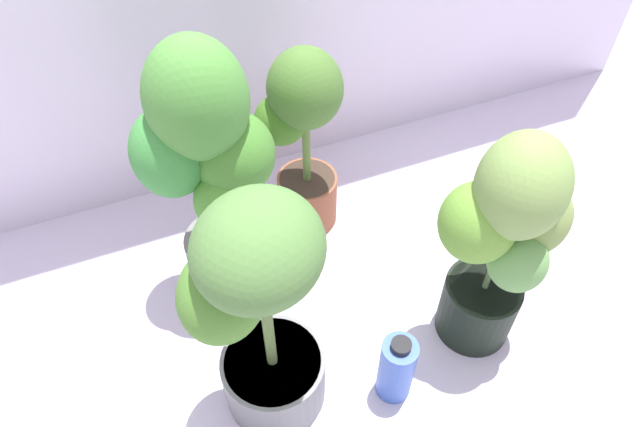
% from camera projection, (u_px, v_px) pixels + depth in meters
% --- Properties ---
extents(ground_plane, '(8.00, 8.00, 0.00)m').
position_uv_depth(ground_plane, '(362.00, 342.00, 1.76)').
color(ground_plane, silver).
rests_on(ground_plane, ground).
extents(potted_plant_back_center, '(0.31, 0.30, 0.68)m').
position_uv_depth(potted_plant_back_center, '(302.00, 136.00, 1.80)').
color(potted_plant_back_center, '#975235').
rests_on(potted_plant_back_center, ground).
extents(potted_plant_back_left, '(0.41, 0.35, 0.87)m').
position_uv_depth(potted_plant_back_left, '(208.00, 164.00, 1.55)').
color(potted_plant_back_left, slate).
rests_on(potted_plant_back_left, ground).
extents(potted_plant_front_left, '(0.42, 0.39, 0.77)m').
position_uv_depth(potted_plant_front_left, '(257.00, 311.00, 1.34)').
color(potted_plant_front_left, slate).
rests_on(potted_plant_front_left, ground).
extents(potted_plant_front_right, '(0.38, 0.32, 0.75)m').
position_uv_depth(potted_plant_front_right, '(502.00, 240.00, 1.48)').
color(potted_plant_front_right, black).
rests_on(potted_plant_front_right, ground).
extents(nutrient_bottle, '(0.10, 0.10, 0.25)m').
position_uv_depth(nutrient_bottle, '(396.00, 368.00, 1.58)').
color(nutrient_bottle, '#3E62C4').
rests_on(nutrient_bottle, ground).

